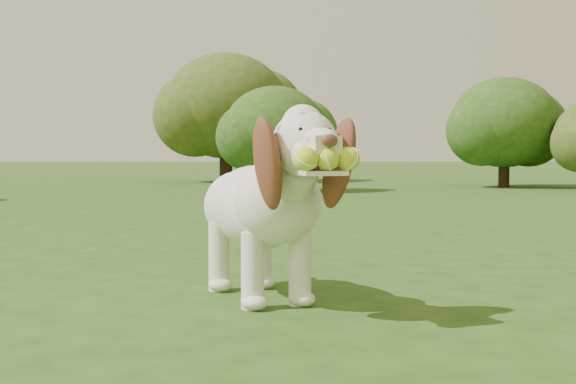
{
  "coord_description": "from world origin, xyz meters",
  "views": [
    {
      "loc": [
        0.15,
        -3.72,
        0.63
      ],
      "look_at": [
        0.38,
        -0.67,
        0.47
      ],
      "focal_mm": 50.0,
      "sensor_mm": 36.0,
      "label": 1
    }
  ],
  "objects": [
    {
      "name": "shrub_i",
      "position": [
        0.16,
        12.21,
        1.5
      ],
      "size": [
        2.45,
        2.45,
        2.54
      ],
      "color": "#382314",
      "rests_on": "ground"
    },
    {
      "name": "shrub_f",
      "position": [
        4.85,
        9.51,
        1.09
      ],
      "size": [
        1.79,
        1.79,
        1.86
      ],
      "color": "#382314",
      "rests_on": "ground"
    },
    {
      "name": "shrub_c",
      "position": [
        0.89,
        8.4,
        0.94
      ],
      "size": [
        1.54,
        1.54,
        1.6
      ],
      "color": "#382314",
      "rests_on": "ground"
    },
    {
      "name": "dog",
      "position": [
        0.31,
        -0.44,
        0.42
      ],
      "size": [
        0.65,
        1.2,
        0.79
      ],
      "rotation": [
        0.0,
        0.0,
        0.31
      ],
      "color": "white",
      "rests_on": "ground"
    },
    {
      "name": "ground",
      "position": [
        0.0,
        0.0,
        0.0
      ],
      "size": [
        80.0,
        80.0,
        0.0
      ],
      "primitive_type": "plane",
      "color": "#234814",
      "rests_on": "ground"
    }
  ]
}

